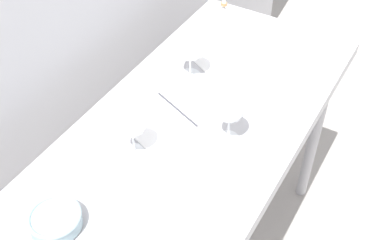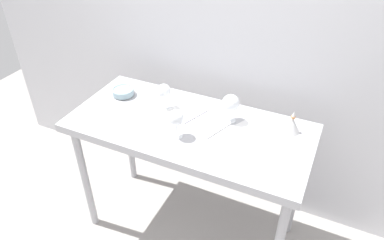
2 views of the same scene
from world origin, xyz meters
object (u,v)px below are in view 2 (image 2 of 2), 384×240
object	(u,v)px
open_notebook	(197,118)
tasting_sheet_upper	(253,129)
wine_glass_far_left	(164,92)
tasting_bowl	(123,92)
wine_glass_near_center	(176,118)
wine_glass_far_right	(231,104)
tasting_sheet_lower	(135,117)
decanter_funnel	(292,124)

from	to	relation	value
open_notebook	tasting_sheet_upper	size ratio (longest dim) A/B	1.55
open_notebook	tasting_sheet_upper	world-z (taller)	open_notebook
wine_glass_far_left	tasting_bowl	bearing A→B (deg)	175.69
open_notebook	tasting_sheet_upper	xyz separation A→B (m)	(0.33, 0.04, -0.00)
wine_glass_far_left	wine_glass_near_center	bearing A→B (deg)	-48.19
wine_glass_far_right	tasting_bowl	bearing A→B (deg)	-178.34
tasting_sheet_upper	open_notebook	bearing A→B (deg)	-146.46
wine_glass_far_left	tasting_sheet_lower	distance (m)	0.23
tasting_bowl	open_notebook	bearing A→B (deg)	-4.05
wine_glass_near_center	tasting_sheet_lower	world-z (taller)	wine_glass_near_center
open_notebook	tasting_sheet_lower	distance (m)	0.36
tasting_sheet_upper	decanter_funnel	bearing A→B (deg)	47.89
wine_glass_near_center	wine_glass_far_left	distance (m)	0.29
tasting_sheet_lower	wine_glass_far_left	bearing A→B (deg)	40.10
wine_glass_far_left	tasting_bowl	world-z (taller)	wine_glass_far_left
wine_glass_far_left	tasting_bowl	xyz separation A→B (m)	(-0.32, 0.02, -0.09)
tasting_sheet_upper	wine_glass_far_left	bearing A→B (deg)	-150.35
wine_glass_near_center	wine_glass_far_left	bearing A→B (deg)	131.81
tasting_bowl	wine_glass_far_right	bearing A→B (deg)	1.66
tasting_sheet_upper	tasting_sheet_lower	xyz separation A→B (m)	(-0.67, -0.18, 0.00)
tasting_bowl	decanter_funnel	xyz separation A→B (m)	(1.06, 0.07, 0.02)
wine_glass_far_right	tasting_bowl	size ratio (longest dim) A/B	1.22
wine_glass_far_right	tasting_sheet_upper	distance (m)	0.19
wine_glass_far_left	decanter_funnel	distance (m)	0.76
wine_glass_far_left	tasting_bowl	distance (m)	0.33
wine_glass_near_center	tasting_bowl	world-z (taller)	wine_glass_near_center
wine_glass_far_right	decanter_funnel	bearing A→B (deg)	8.18
wine_glass_far_left	tasting_sheet_lower	world-z (taller)	wine_glass_far_left
open_notebook	wine_glass_far_left	bearing A→B (deg)	-162.98
tasting_sheet_lower	tasting_bowl	distance (m)	0.28
wine_glass_far_right	tasting_sheet_upper	world-z (taller)	wine_glass_far_right
wine_glass_near_center	open_notebook	bearing A→B (deg)	81.93
open_notebook	tasting_bowl	xyz separation A→B (m)	(-0.54, 0.04, 0.02)
tasting_sheet_lower	wine_glass_near_center	bearing A→B (deg)	-25.57
wine_glass_far_right	decanter_funnel	world-z (taller)	wine_glass_far_right
wine_glass_near_center	tasting_sheet_lower	distance (m)	0.33
wine_glass_near_center	tasting_sheet_lower	xyz separation A→B (m)	(-0.30, 0.05, -0.12)
tasting_sheet_upper	wine_glass_near_center	bearing A→B (deg)	-119.43
tasting_sheet_upper	tasting_sheet_lower	world-z (taller)	same
wine_glass_near_center	tasting_sheet_lower	bearing A→B (deg)	169.93
wine_glass_near_center	wine_glass_far_right	size ratio (longest dim) A/B	0.98
tasting_sheet_upper	decanter_funnel	size ratio (longest dim) A/B	1.98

